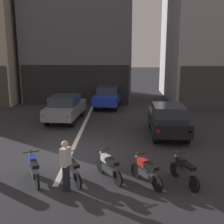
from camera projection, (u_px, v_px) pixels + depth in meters
ground_plane at (71, 153)px, 12.05m from camera, size 120.00×120.00×0.00m
lane_centre_line at (87, 119)px, 17.90m from camera, size 0.20×18.00×0.01m
car_grey_crossing_near at (65, 107)px, 17.28m from camera, size 2.12×4.24×1.64m
car_black_parked_kerbside at (168, 119)px, 14.39m from camera, size 1.88×4.15×1.64m
car_blue_down_street at (108, 96)px, 21.48m from camera, size 2.20×4.27×1.64m
motorcycle_blue_row_leftmost at (34, 169)px, 9.38m from camera, size 0.81×1.52×0.98m
motorcycle_green_row_left_mid at (71, 169)px, 9.40m from camera, size 0.92×1.47×0.98m
motorcycle_white_row_centre at (109, 166)px, 9.59m from camera, size 0.96×1.44×0.98m
motorcycle_red_row_right_mid at (146, 171)px, 9.22m from camera, size 0.96×1.44×0.98m
motorcycle_black_row_rightmost at (184, 171)px, 9.25m from camera, size 0.71×1.59×0.98m
person_by_motorcycles at (66, 165)px, 8.69m from camera, size 0.34×0.42×1.67m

